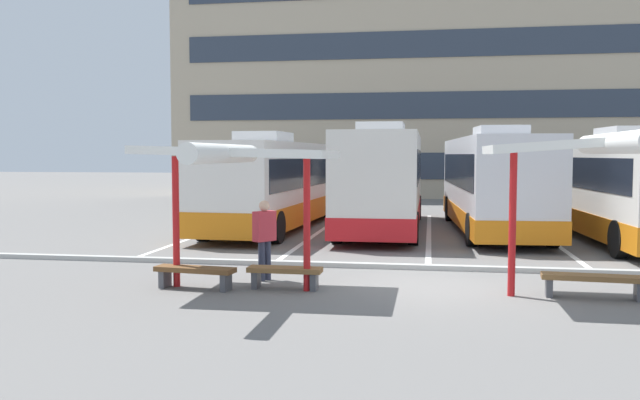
{
  "coord_description": "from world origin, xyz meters",
  "views": [
    {
      "loc": [
        0.03,
        -13.81,
        2.72
      ],
      "look_at": [
        -2.92,
        3.99,
        1.48
      ],
      "focal_mm": 37.48,
      "sensor_mm": 36.0,
      "label": 1
    }
  ],
  "objects_px": {
    "waiting_passenger_0": "(264,234)",
    "coach_bus_0": "(275,185)",
    "bench_0": "(195,273)",
    "coach_bus_2": "(493,183)",
    "bench_2": "(593,281)",
    "waiting_shelter_1": "(601,147)",
    "coach_bus_3": "(612,188)",
    "bench_1": "(285,273)",
    "coach_bus_1": "(384,181)",
    "waiting_shelter_0": "(236,156)"
  },
  "relations": [
    {
      "from": "coach_bus_3",
      "to": "waiting_shelter_0",
      "type": "xyz_separation_m",
      "value": [
        -9.53,
        -9.95,
        1.05
      ]
    },
    {
      "from": "coach_bus_0",
      "to": "waiting_passenger_0",
      "type": "xyz_separation_m",
      "value": [
        2.09,
        -9.94,
        -0.59
      ]
    },
    {
      "from": "coach_bus_2",
      "to": "waiting_passenger_0",
      "type": "xyz_separation_m",
      "value": [
        -5.67,
        -10.09,
        -0.69
      ]
    },
    {
      "from": "coach_bus_2",
      "to": "coach_bus_3",
      "type": "relative_size",
      "value": 0.94
    },
    {
      "from": "bench_0",
      "to": "waiting_passenger_0",
      "type": "xyz_separation_m",
      "value": [
        1.16,
        1.12,
        0.68
      ]
    },
    {
      "from": "waiting_shelter_0",
      "to": "bench_0",
      "type": "xyz_separation_m",
      "value": [
        -0.9,
        0.06,
        -2.35
      ]
    },
    {
      "from": "bench_1",
      "to": "bench_0",
      "type": "bearing_deg",
      "value": -171.48
    },
    {
      "from": "coach_bus_1",
      "to": "bench_1",
      "type": "distance_m",
      "value": 11.17
    },
    {
      "from": "waiting_shelter_1",
      "to": "bench_2",
      "type": "distance_m",
      "value": 2.53
    },
    {
      "from": "coach_bus_3",
      "to": "coach_bus_2",
      "type": "bearing_deg",
      "value": 159.79
    },
    {
      "from": "coach_bus_3",
      "to": "bench_1",
      "type": "distance_m",
      "value": 12.99
    },
    {
      "from": "coach_bus_0",
      "to": "coach_bus_3",
      "type": "bearing_deg",
      "value": -5.92
    },
    {
      "from": "coach_bus_0",
      "to": "waiting_shelter_1",
      "type": "bearing_deg",
      "value": -51.68
    },
    {
      "from": "bench_2",
      "to": "bench_0",
      "type": "bearing_deg",
      "value": -177.18
    },
    {
      "from": "coach_bus_1",
      "to": "bench_0",
      "type": "distance_m",
      "value": 11.76
    },
    {
      "from": "coach_bus_0",
      "to": "bench_1",
      "type": "bearing_deg",
      "value": -75.83
    },
    {
      "from": "bench_2",
      "to": "waiting_shelter_1",
      "type": "bearing_deg",
      "value": -90.0
    },
    {
      "from": "bench_2",
      "to": "waiting_passenger_0",
      "type": "relative_size",
      "value": 1.1
    },
    {
      "from": "coach_bus_1",
      "to": "bench_2",
      "type": "height_order",
      "value": "coach_bus_1"
    },
    {
      "from": "waiting_shelter_0",
      "to": "waiting_shelter_1",
      "type": "relative_size",
      "value": 0.96
    },
    {
      "from": "bench_1",
      "to": "coach_bus_3",
      "type": "bearing_deg",
      "value": 48.1
    },
    {
      "from": "waiting_passenger_0",
      "to": "bench_2",
      "type": "bearing_deg",
      "value": -6.46
    },
    {
      "from": "bench_1",
      "to": "waiting_shelter_0",
      "type": "bearing_deg",
      "value": -160.04
    },
    {
      "from": "bench_1",
      "to": "waiting_passenger_0",
      "type": "bearing_deg",
      "value": 126.63
    },
    {
      "from": "coach_bus_1",
      "to": "waiting_shelter_1",
      "type": "height_order",
      "value": "coach_bus_1"
    },
    {
      "from": "coach_bus_0",
      "to": "bench_0",
      "type": "xyz_separation_m",
      "value": [
        0.93,
        -11.07,
        -1.27
      ]
    },
    {
      "from": "bench_0",
      "to": "bench_2",
      "type": "height_order",
      "value": "same"
    },
    {
      "from": "coach_bus_2",
      "to": "coach_bus_3",
      "type": "xyz_separation_m",
      "value": [
        3.59,
        -1.32,
        -0.07
      ]
    },
    {
      "from": "coach_bus_0",
      "to": "coach_bus_1",
      "type": "height_order",
      "value": "coach_bus_1"
    },
    {
      "from": "waiting_shelter_0",
      "to": "waiting_passenger_0",
      "type": "xyz_separation_m",
      "value": [
        0.26,
        1.18,
        -1.67
      ]
    },
    {
      "from": "coach_bus_2",
      "to": "bench_0",
      "type": "xyz_separation_m",
      "value": [
        -6.84,
        -11.21,
        -1.37
      ]
    },
    {
      "from": "coach_bus_1",
      "to": "coach_bus_3",
      "type": "xyz_separation_m",
      "value": [
        7.42,
        -1.39,
        -0.14
      ]
    },
    {
      "from": "coach_bus_2",
      "to": "bench_2",
      "type": "bearing_deg",
      "value": -85.28
    },
    {
      "from": "waiting_shelter_1",
      "to": "waiting_passenger_0",
      "type": "xyz_separation_m",
      "value": [
        -6.57,
        1.01,
        -1.85
      ]
    },
    {
      "from": "coach_bus_3",
      "to": "waiting_passenger_0",
      "type": "height_order",
      "value": "coach_bus_3"
    },
    {
      "from": "bench_0",
      "to": "waiting_passenger_0",
      "type": "relative_size",
      "value": 0.98
    },
    {
      "from": "waiting_shelter_0",
      "to": "bench_0",
      "type": "relative_size",
      "value": 2.45
    },
    {
      "from": "coach_bus_1",
      "to": "coach_bus_2",
      "type": "height_order",
      "value": "coach_bus_1"
    },
    {
      "from": "coach_bus_1",
      "to": "bench_2",
      "type": "xyz_separation_m",
      "value": [
        4.72,
        -10.9,
        -1.44
      ]
    },
    {
      "from": "coach_bus_3",
      "to": "coach_bus_1",
      "type": "bearing_deg",
      "value": 169.41
    },
    {
      "from": "coach_bus_0",
      "to": "bench_2",
      "type": "distance_m",
      "value": 13.81
    },
    {
      "from": "coach_bus_3",
      "to": "bench_2",
      "type": "height_order",
      "value": "coach_bus_3"
    },
    {
      "from": "waiting_passenger_0",
      "to": "coach_bus_0",
      "type": "bearing_deg",
      "value": 101.88
    },
    {
      "from": "bench_0",
      "to": "coach_bus_0",
      "type": "bearing_deg",
      "value": 94.79
    },
    {
      "from": "waiting_shelter_1",
      "to": "coach_bus_2",
      "type": "bearing_deg",
      "value": 94.61
    },
    {
      "from": "coach_bus_0",
      "to": "bench_0",
      "type": "relative_size",
      "value": 6.67
    },
    {
      "from": "bench_0",
      "to": "waiting_shelter_1",
      "type": "height_order",
      "value": "waiting_shelter_1"
    },
    {
      "from": "bench_1",
      "to": "waiting_shelter_1",
      "type": "xyz_separation_m",
      "value": [
        5.93,
        -0.16,
        2.53
      ]
    },
    {
      "from": "waiting_passenger_0",
      "to": "bench_1",
      "type": "bearing_deg",
      "value": -53.37
    },
    {
      "from": "coach_bus_2",
      "to": "bench_0",
      "type": "height_order",
      "value": "coach_bus_2"
    }
  ]
}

